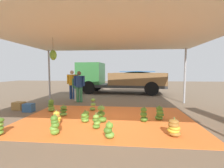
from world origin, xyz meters
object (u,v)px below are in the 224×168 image
Objects in this scene: banana_bunch_11 at (63,111)px; crate_0 at (29,108)px; banana_bunch_2 at (85,117)px; banana_bunch_7 at (174,128)px; banana_bunch_6 at (51,106)px; banana_bunch_12 at (96,122)px; banana_bunch_1 at (57,119)px; worker_0 at (72,82)px; cargo_truck_main at (117,78)px; banana_bunch_10 at (159,114)px; banana_bunch_4 at (144,115)px; banana_bunch_5 at (109,131)px; banana_bunch_9 at (102,115)px; banana_bunch_8 at (93,105)px; worker_1 at (77,86)px; crate_1 at (19,106)px; worker_2 at (79,84)px; banana_bunch_0 at (55,126)px.

crate_0 is at bearing 164.39° from banana_bunch_11.
banana_bunch_7 is at bearing -18.67° from banana_bunch_2.
banana_bunch_6 is 2.94m from banana_bunch_12.
banana_bunch_11 is (-0.22, 1.05, -0.03)m from banana_bunch_1.
banana_bunch_12 reaches higher than banana_bunch_2.
banana_bunch_2 is (0.82, 0.37, -0.03)m from banana_bunch_1.
banana_bunch_1 is at bearing -76.08° from worker_0.
cargo_truck_main reaches higher than banana_bunch_2.
banana_bunch_11 is at bearing 177.06° from banana_bunch_10.
crate_0 is at bearing 157.21° from banana_bunch_2.
banana_bunch_4 is (1.96, 0.23, 0.05)m from banana_bunch_2.
banana_bunch_5 is at bearing -43.49° from banana_bunch_11.
banana_bunch_10 is at bearing -40.69° from worker_0.
banana_bunch_9 is 2.03m from banana_bunch_10.
banana_bunch_9 is at bearing -59.54° from worker_0.
banana_bunch_5 reaches higher than crate_0.
banana_bunch_8 is at bearing 112.27° from banana_bunch_9.
banana_bunch_1 is at bearing -58.63° from banana_bunch_6.
worker_1 reaches higher than crate_1.
banana_bunch_5 is 0.95× the size of banana_bunch_12.
banana_bunch_5 is 1.71m from banana_bunch_7.
banana_bunch_9 reaches higher than crate_1.
crate_1 is (-2.40, 0.80, -0.02)m from banana_bunch_11.
banana_bunch_12 is at bearing -66.39° from worker_2.
banana_bunch_2 is 4.06m from worker_1.
banana_bunch_11 is (-3.00, 0.45, -0.05)m from banana_bunch_4.
worker_0 is at bearing 114.49° from banana_bunch_2.
banana_bunch_12 is 0.31× the size of worker_1.
worker_0 is 1.03× the size of worker_2.
worker_2 is at bearing -50.37° from worker_1.
banana_bunch_8 is at bearing -57.56° from worker_2.
banana_bunch_10 is 6.04m from crate_1.
banana_bunch_12 is at bearing -7.34° from banana_bunch_1.
banana_bunch_0 is 1.24m from banana_bunch_2.
cargo_truck_main reaches higher than crate_1.
banana_bunch_8 is (1.74, 0.32, 0.01)m from banana_bunch_6.
banana_bunch_7 is (2.62, -0.89, 0.03)m from banana_bunch_2.
crate_1 is (-0.68, 0.31, -0.00)m from crate_0.
banana_bunch_2 is at bearing 161.33° from banana_bunch_7.
banana_bunch_10 reaches higher than banana_bunch_2.
banana_bunch_1 is at bearing 111.06° from banana_bunch_0.
banana_bunch_6 is (-1.83, 1.29, 0.06)m from banana_bunch_2.
worker_0 is (-2.54, 4.32, 0.77)m from banana_bunch_9.
banana_bunch_8 reaches higher than banana_bunch_11.
banana_bunch_8 is 2.22m from banana_bunch_12.
banana_bunch_4 is 2.47m from banana_bunch_8.
banana_bunch_8 is 2.60m from worker_1.
banana_bunch_0 reaches higher than banana_bunch_5.
banana_bunch_1 is 2.11m from banana_bunch_8.
banana_bunch_4 is 1.11× the size of banana_bunch_12.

